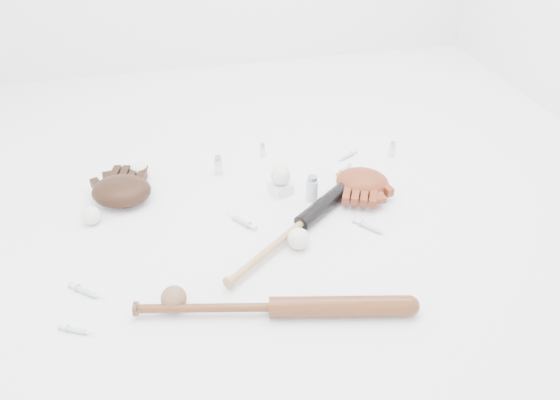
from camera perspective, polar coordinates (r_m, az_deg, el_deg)
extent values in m
plane|color=white|center=(2.00, -0.14, -1.95)|extent=(3.00, 3.00, 0.00)
cube|color=yellow|center=(2.29, -15.84, 2.01)|extent=(0.10, 0.12, 0.01)
cube|color=white|center=(2.12, 0.08, 1.27)|extent=(0.10, 0.10, 0.04)
sphere|color=silver|center=(2.09, 0.08, 2.60)|extent=(0.08, 0.08, 0.08)
sphere|color=silver|center=(2.08, -19.13, -1.54)|extent=(0.07, 0.07, 0.07)
sphere|color=silver|center=(2.26, -14.46, 2.92)|extent=(0.08, 0.08, 0.08)
sphere|color=silver|center=(1.85, 1.96, -4.07)|extent=(0.08, 0.08, 0.08)
sphere|color=brown|center=(1.68, -11.04, -10.05)|extent=(0.08, 0.08, 0.08)
cylinder|color=silver|center=(2.36, -1.83, 5.29)|extent=(0.02, 0.02, 0.06)
cylinder|color=silver|center=(2.40, 11.66, 5.26)|extent=(0.03, 0.03, 0.07)
cylinder|color=silver|center=(2.24, -6.45, 3.65)|extent=(0.03, 0.03, 0.08)
cylinder|color=silver|center=(2.07, 3.37, 1.22)|extent=(0.05, 0.05, 0.11)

